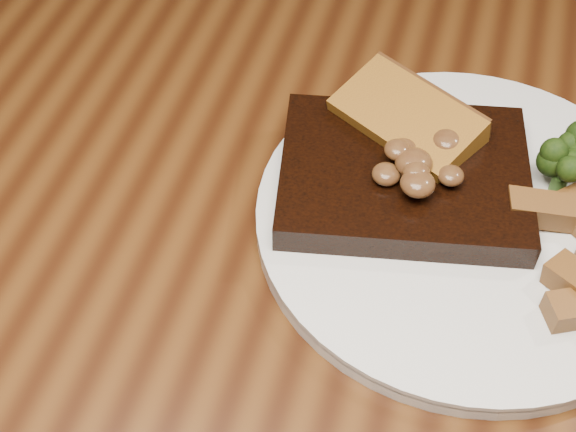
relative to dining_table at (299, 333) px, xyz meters
name	(u,v)px	position (x,y,z in m)	size (l,w,h in m)	color
dining_table	(299,333)	(0.00, 0.00, 0.00)	(1.60, 0.90, 0.75)	#44250D
chair_far	(493,93)	(0.13, 0.58, -0.21)	(0.49, 0.49, 0.82)	black
plate	(466,221)	(0.11, 0.07, 0.10)	(0.31, 0.31, 0.01)	silver
steak	(403,178)	(0.06, 0.08, 0.12)	(0.18, 0.14, 0.03)	black
steak_bone	(386,245)	(0.06, 0.02, 0.11)	(0.16, 0.01, 0.02)	beige
mushroom_pile	(415,162)	(0.06, 0.07, 0.15)	(0.07, 0.07, 0.03)	#54371A
garlic_bread	(404,139)	(0.05, 0.12, 0.12)	(0.11, 0.06, 0.02)	#97661B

